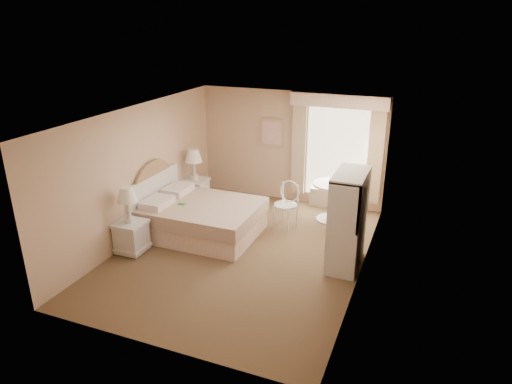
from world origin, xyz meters
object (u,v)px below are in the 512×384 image
at_px(bed, 197,216).
at_px(nightstand_far, 195,185).
at_px(round_table, 331,196).
at_px(armoire, 347,228).
at_px(nightstand_near, 131,229).
at_px(cafe_chair, 287,201).

bearing_deg(bed, nightstand_far, 120.23).
distance_m(round_table, armoire, 1.84).
bearing_deg(armoire, nightstand_near, -165.11).
bearing_deg(cafe_chair, armoire, -24.54).
bearing_deg(nightstand_far, cafe_chair, -7.05).
bearing_deg(round_table, nightstand_far, -173.72).
xyz_separation_m(nightstand_far, armoire, (3.65, -1.38, 0.21)).
distance_m(bed, round_table, 2.77).
bearing_deg(nightstand_near, nightstand_far, 90.00).
height_order(round_table, armoire, armoire).
bearing_deg(nightstand_far, armoire, -20.77).
distance_m(bed, nightstand_near, 1.33).
relative_size(bed, nightstand_near, 1.75).
distance_m(nightstand_near, armoire, 3.79).
relative_size(nightstand_near, cafe_chair, 1.30).
distance_m(nightstand_near, round_table, 4.02).
height_order(bed, nightstand_far, bed).
height_order(nightstand_near, round_table, nightstand_near).
distance_m(bed, cafe_chair, 1.81).
relative_size(nightstand_far, round_table, 1.57).
bearing_deg(armoire, cafe_chair, 141.86).
xyz_separation_m(nightstand_near, armoire, (3.65, 0.97, 0.23)).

